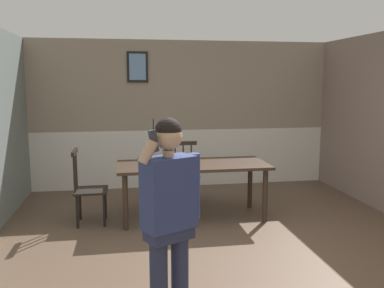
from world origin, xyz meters
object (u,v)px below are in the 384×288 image
chair_by_doorway (184,173)px  dining_table (193,169)px  chair_near_window (88,188)px  person_figure (170,209)px

chair_by_doorway → dining_table: bearing=91.9°
chair_near_window → person_figure: 2.67m
chair_near_window → chair_by_doorway: bearing=120.1°
dining_table → person_figure: (-0.60, -2.50, 0.24)m
chair_near_window → chair_by_doorway: size_ratio=1.07×
dining_table → chair_near_window: bearing=-180.0°
chair_near_window → person_figure: (0.83, -2.50, 0.45)m
chair_near_window → dining_table: bearing=90.0°
chair_near_window → chair_by_doorway: chair_near_window is taller
dining_table → chair_by_doorway: bearing=89.9°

